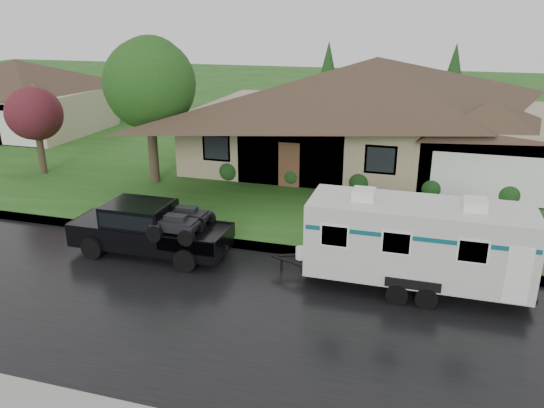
{
  "coord_description": "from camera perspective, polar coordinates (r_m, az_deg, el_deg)",
  "views": [
    {
      "loc": [
        4.74,
        -13.91,
        7.74
      ],
      "look_at": [
        0.02,
        2.0,
        1.8
      ],
      "focal_mm": 35.0,
      "sensor_mm": 36.0,
      "label": 1
    }
  ],
  "objects": [
    {
      "name": "house_far",
      "position": [
        40.15,
        -25.48,
        11.01
      ],
      "size": [
        10.8,
        8.64,
        5.8
      ],
      "color": "tan",
      "rests_on": "lawn"
    },
    {
      "name": "house_main",
      "position": [
        28.16,
        11.58,
        10.83
      ],
      "size": [
        19.44,
        10.8,
        6.9
      ],
      "color": "gray",
      "rests_on": "lawn"
    },
    {
      "name": "curb",
      "position": [
        18.5,
        0.17,
        -4.78
      ],
      "size": [
        140.0,
        0.5,
        0.15
      ],
      "primitive_type": "cube",
      "color": "gray",
      "rests_on": "ground"
    },
    {
      "name": "shrub_row",
      "position": [
        24.42,
        9.39,
        2.54
      ],
      "size": [
        13.6,
        1.0,
        1.0
      ],
      "color": "#143814",
      "rests_on": "lawn"
    },
    {
      "name": "pickup_truck",
      "position": [
        18.42,
        -13.28,
        -2.46
      ],
      "size": [
        5.38,
        2.04,
        1.79
      ],
      "color": "black",
      "rests_on": "ground"
    },
    {
      "name": "tree_left_green",
      "position": [
        25.3,
        -13.24,
        13.02
      ],
      "size": [
        4.24,
        4.24,
        7.02
      ],
      "color": "#382B1E",
      "rests_on": "lawn"
    },
    {
      "name": "road",
      "position": [
        14.97,
        -4.51,
        -11.49
      ],
      "size": [
        140.0,
        8.0,
        0.01
      ],
      "primitive_type": "cube",
      "color": "black",
      "rests_on": "ground"
    },
    {
      "name": "tree_red",
      "position": [
        28.77,
        -24.09,
        8.82
      ],
      "size": [
        2.62,
        2.62,
        4.33
      ],
      "color": "#382B1E",
      "rests_on": "lawn"
    },
    {
      "name": "ground",
      "position": [
        16.61,
        -2.04,
        -8.1
      ],
      "size": [
        140.0,
        140.0,
        0.0
      ],
      "primitive_type": "plane",
      "color": "#245119",
      "rests_on": "ground"
    },
    {
      "name": "travel_trailer",
      "position": [
        15.95,
        15.33,
        -3.78
      ],
      "size": [
        6.63,
        2.33,
        2.98
      ],
      "color": "beige",
      "rests_on": "ground"
    },
    {
      "name": "lawn",
      "position": [
        30.28,
        7.01,
        4.88
      ],
      "size": [
        140.0,
        26.0,
        0.15
      ],
      "primitive_type": "cube",
      "color": "#245119",
      "rests_on": "ground"
    }
  ]
}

